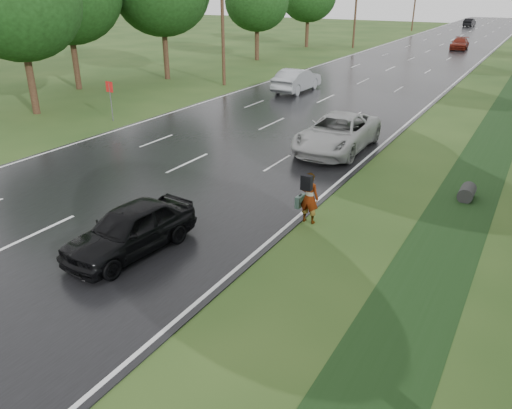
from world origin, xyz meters
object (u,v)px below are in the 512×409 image
object	(u,v)px
white_pickup	(337,133)
silver_sedan	(297,80)
dark_sedan	(130,229)
road_sign	(110,93)
pedestrian	(309,197)

from	to	relation	value
white_pickup	silver_sedan	world-z (taller)	silver_sedan
silver_sedan	dark_sedan	bearing A→B (deg)	105.13
road_sign	white_pickup	size ratio (longest dim) A/B	0.38
pedestrian	dark_sedan	bearing A→B (deg)	51.83
road_sign	white_pickup	bearing A→B (deg)	5.02
road_sign	white_pickup	world-z (taller)	road_sign
road_sign	silver_sedan	xyz separation A→B (m)	(5.56, 13.36, -0.76)
road_sign	pedestrian	world-z (taller)	road_sign
dark_sedan	white_pickup	bearing A→B (deg)	88.64
silver_sedan	road_sign	bearing A→B (deg)	67.92
dark_sedan	silver_sedan	distance (m)	25.52
white_pickup	dark_sedan	xyz separation A→B (m)	(-1.56, -12.52, -0.10)
road_sign	silver_sedan	distance (m)	14.49
road_sign	pedestrian	size ratio (longest dim) A/B	1.29
road_sign	dark_sedan	distance (m)	16.53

